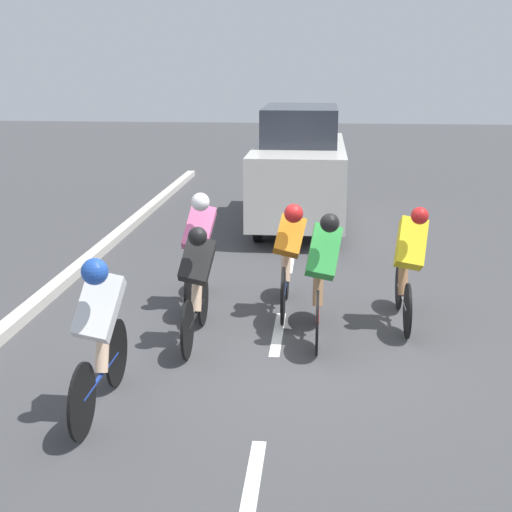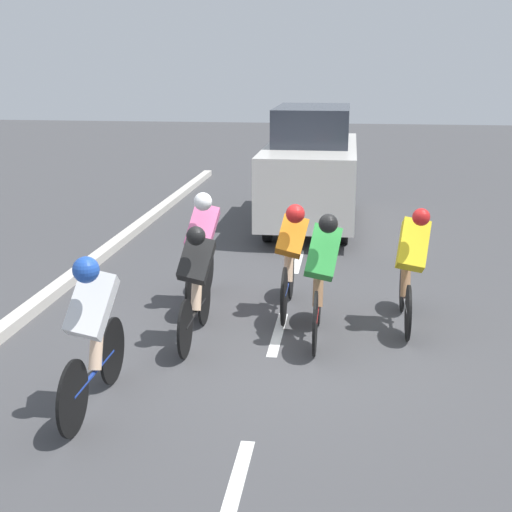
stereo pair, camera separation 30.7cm
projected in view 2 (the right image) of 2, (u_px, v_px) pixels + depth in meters
name	position (u px, v px, depth m)	size (l,w,h in m)	color
ground_plane	(276.00, 339.00, 8.28)	(60.00, 60.00, 0.00)	#424244
lane_stripe_near	(235.00, 488.00, 5.39)	(0.12, 1.40, 0.01)	white
lane_stripe_mid	(278.00, 334.00, 8.45)	(0.12, 1.40, 0.01)	white
lane_stripe_far	(298.00, 261.00, 11.51)	(0.12, 1.40, 0.01)	white
curb	(21.00, 316.00, 8.83)	(0.20, 23.73, 0.14)	beige
cyclist_black	(196.00, 280.00, 8.02)	(0.42, 1.68, 1.42)	black
cyclist_pink	(202.00, 245.00, 9.25)	(0.44, 1.72, 1.55)	black
cyclist_white	(92.00, 328.00, 6.39)	(0.43, 1.72, 1.54)	black
cyclist_green	(321.00, 274.00, 8.05)	(0.42, 1.67, 1.55)	black
cyclist_yellow	(411.00, 264.00, 8.48)	(0.41, 1.65, 1.52)	black
cyclist_orange	(290.00, 255.00, 8.97)	(0.43, 1.75, 1.47)	black
support_car	(311.00, 168.00, 13.79)	(1.70, 4.49, 2.29)	black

